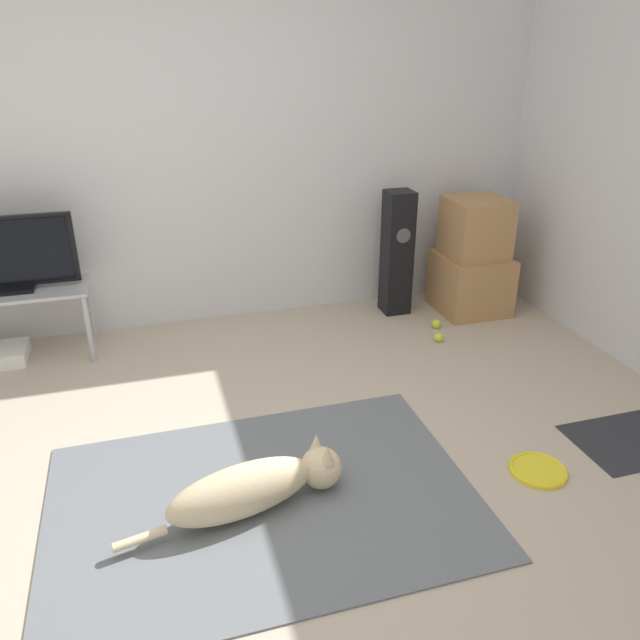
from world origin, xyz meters
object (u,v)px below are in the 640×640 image
Objects in this scene: cardboard_box_upper at (476,228)px; tv at (2,255)px; dog at (257,486)px; floor_speaker at (397,253)px; frisbee at (538,470)px; tv_stand at (12,300)px; game_console at (1,355)px; tennis_ball_by_boxes at (438,337)px; cardboard_box_lower at (470,283)px; tennis_ball_near_speaker at (436,324)px.

cardboard_box_upper is 0.50× the size of tv.
dog is 2.41m from floor_speaker.
cardboard_box_upper reaches higher than frisbee.
dog is 3.74× the size of frisbee.
tv_stand is 0.39m from game_console.
tennis_ball_by_boxes is (0.09, -0.59, -0.43)m from floor_speaker.
cardboard_box_lower is 3.21m from tv_stand.
game_console is at bearing 178.43° from cardboard_box_upper.
cardboard_box_lower is 7.61× the size of tennis_ball_near_speaker.
tv_stand is 2.86m from tennis_ball_near_speaker.
dog is at bearing -139.61° from tennis_ball_by_boxes.
floor_speaker reaches higher than dog.
tennis_ball_near_speaker is (2.81, -0.36, -0.38)m from tv_stand.
tennis_ball_by_boxes is 1.00× the size of tennis_ball_near_speaker.
floor_speaker is 0.73m from tennis_ball_by_boxes.
cardboard_box_upper is 0.46× the size of floor_speaker.
cardboard_box_upper is 3.21m from tv.
cardboard_box_lower is 3.34m from game_console.
game_console is (-2.94, 0.34, 0.01)m from tennis_ball_near_speaker.
tennis_ball_by_boxes is at bearing -112.40° from tennis_ball_near_speaker.
tv is (-3.20, 0.11, 0.06)m from cardboard_box_upper.
tv_stand is at bearing 122.50° from dog.
tv is at bearing 90.00° from tv_stand.
tennis_ball_by_boxes is 0.22m from tennis_ball_near_speaker.
cardboard_box_lower reaches higher than frisbee.
cardboard_box_lower is at bearing -83.77° from cardboard_box_upper.
tv is 13.10× the size of tennis_ball_by_boxes.
frisbee is 0.64× the size of cardboard_box_upper.
tv reaches higher than floor_speaker.
tv_stand is at bearing 178.06° from cardboard_box_upper.
dog reaches higher than tennis_ball_near_speaker.
game_console is (-1.32, 1.85, -0.08)m from dog.
dog is 1.19× the size of tv.
frisbee is 4.18× the size of tennis_ball_by_boxes.
floor_speaker is at bearing 0.50° from tv_stand.
cardboard_box_lower is at bearing -2.13° from tv.
tennis_ball_near_speaker is (0.17, -0.38, -0.43)m from floor_speaker.
tv is 2.87m from tennis_ball_by_boxes.
game_console is at bearing 143.51° from frisbee.
tennis_ball_by_boxes is at bearing 82.98° from frisbee.
cardboard_box_lower is at bearing 41.10° from dog.
tennis_ball_by_boxes is at bearing -81.67° from floor_speaker.
cardboard_box_upper is at bearing 71.01° from frisbee.
cardboard_box_lower is at bearing 31.72° from tennis_ball_near_speaker.
cardboard_box_upper reaches higher than tennis_ball_by_boxes.
dog is at bearing -57.50° from tv_stand.
tennis_ball_by_boxes is at bearing -136.70° from cardboard_box_lower.
cardboard_box_upper is 0.60m from floor_speaker.
cardboard_box_lower is 0.68m from tennis_ball_by_boxes.
dog is 1.37m from frisbee.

